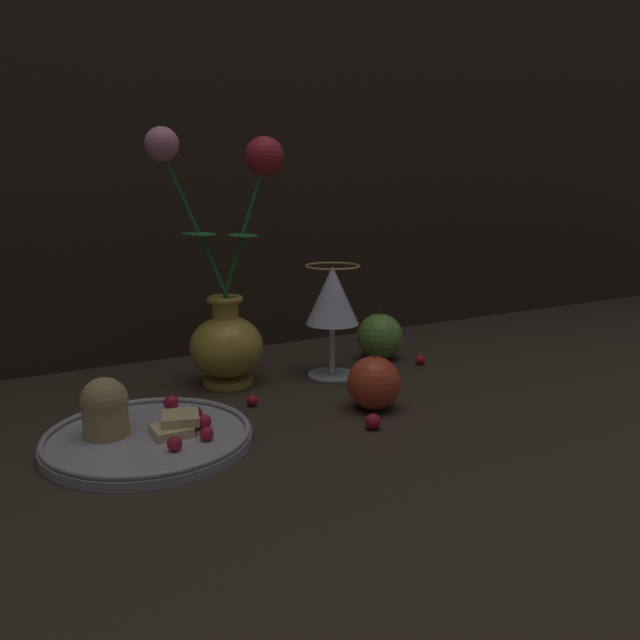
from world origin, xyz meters
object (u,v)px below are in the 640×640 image
vase (228,311)px  plate_with_pastries (142,430)px  wine_glass (332,300)px  apple_near_glass (380,337)px  apple_beside_vase (374,383)px

vase → plate_with_pastries: size_ratio=1.55×
wine_glass → apple_near_glass: (0.11, 0.04, -0.08)m
wine_glass → apple_beside_vase: bearing=-100.3°
apple_beside_vase → apple_near_glass: size_ratio=0.92×
vase → wine_glass: vase is taller
apple_beside_vase → vase: bearing=122.7°
wine_glass → vase: bearing=165.7°
wine_glass → apple_near_glass: 0.14m
vase → apple_beside_vase: (0.12, -0.18, -0.07)m
plate_with_pastries → wine_glass: wine_glass is taller
plate_with_pastries → wine_glass: 0.34m
vase → plate_with_pastries: (-0.16, -0.15, -0.09)m
vase → apple_near_glass: bearing=0.4°
vase → wine_glass: 0.15m
apple_beside_vase → apple_near_glass: 0.23m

